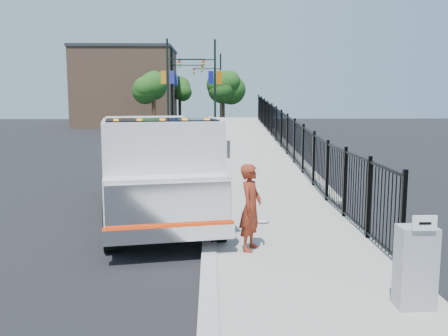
{
  "coord_description": "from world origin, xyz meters",
  "views": [
    {
      "loc": [
        0.05,
        -10.78,
        3.29
      ],
      "look_at": [
        0.38,
        2.0,
        1.42
      ],
      "focal_mm": 40.0,
      "sensor_mm": 36.0,
      "label": 1
    }
  ],
  "objects": [
    {
      "name": "sidewalk",
      "position": [
        1.93,
        -2.0,
        0.06
      ],
      "size": [
        3.55,
        12.0,
        0.12
      ],
      "primitive_type": "cube",
      "color": "#9E998E",
      "rests_on": "ground"
    },
    {
      "name": "light_pole_1",
      "position": [
        0.1,
        32.65,
        4.36
      ],
      "size": [
        3.78,
        0.22,
        8.0
      ],
      "color": "black",
      "rests_on": "ground"
    },
    {
      "name": "building",
      "position": [
        -9.0,
        44.0,
        4.0
      ],
      "size": [
        10.0,
        10.0,
        8.0
      ],
      "primitive_type": "cube",
      "color": "#8C664C",
      "rests_on": "ground"
    },
    {
      "name": "truck",
      "position": [
        -1.49,
        2.57,
        1.57
      ],
      "size": [
        4.08,
        8.51,
        2.8
      ],
      "rotation": [
        0.0,
        0.0,
        0.19
      ],
      "color": "black",
      "rests_on": "ground"
    },
    {
      "name": "light_pole_3",
      "position": [
        0.86,
        47.3,
        4.36
      ],
      "size": [
        3.78,
        0.22,
        8.0
      ],
      "color": "black",
      "rests_on": "ground"
    },
    {
      "name": "utility_cabinet",
      "position": [
        3.1,
        -3.71,
        0.75
      ],
      "size": [
        0.55,
        0.4,
        1.25
      ],
      "primitive_type": "cube",
      "color": "gray",
      "rests_on": "sidewalk"
    },
    {
      "name": "worker",
      "position": [
        0.86,
        -0.82,
        1.01
      ],
      "size": [
        0.65,
        0.77,
        1.79
      ],
      "primitive_type": "imported",
      "rotation": [
        0.0,
        0.0,
        1.16
      ],
      "color": "maroon",
      "rests_on": "sidewalk"
    },
    {
      "name": "arrow_sign",
      "position": [
        3.1,
        -3.93,
        1.48
      ],
      "size": [
        0.35,
        0.04,
        0.22
      ],
      "primitive_type": "cube",
      "color": "white",
      "rests_on": "utility_cabinet"
    },
    {
      "name": "iron_fence",
      "position": [
        3.55,
        12.0,
        0.9
      ],
      "size": [
        0.1,
        28.0,
        1.8
      ],
      "primitive_type": "cube",
      "color": "black",
      "rests_on": "ground"
    },
    {
      "name": "curb",
      "position": [
        0.0,
        -2.0,
        0.08
      ],
      "size": [
        0.3,
        12.0,
        0.16
      ],
      "primitive_type": "cube",
      "color": "#ADAAA3",
      "rests_on": "ground"
    },
    {
      "name": "debris",
      "position": [
        1.34,
        1.39,
        0.16
      ],
      "size": [
        0.35,
        0.35,
        0.09
      ],
      "primitive_type": "ellipsoid",
      "color": "silver",
      "rests_on": "sidewalk"
    },
    {
      "name": "tree_0",
      "position": [
        -5.23,
        35.66,
        3.95
      ],
      "size": [
        2.67,
        2.67,
        5.34
      ],
      "color": "#382314",
      "rests_on": "ground"
    },
    {
      "name": "ground",
      "position": [
        0.0,
        0.0,
        0.0
      ],
      "size": [
        120.0,
        120.0,
        0.0
      ],
      "primitive_type": "plane",
      "color": "black",
      "rests_on": "ground"
    },
    {
      "name": "light_pole_2",
      "position": [
        -3.59,
        40.7,
        4.36
      ],
      "size": [
        3.77,
        0.22,
        8.0
      ],
      "color": "black",
      "rests_on": "ground"
    },
    {
      "name": "tree_1",
      "position": [
        1.27,
        39.49,
        3.95
      ],
      "size": [
        2.73,
        2.73,
        5.36
      ],
      "color": "#382314",
      "rests_on": "ground"
    },
    {
      "name": "light_pole_0",
      "position": [
        -3.31,
        32.18,
        4.36
      ],
      "size": [
        3.78,
        0.22,
        8.0
      ],
      "color": "black",
      "rests_on": "ground"
    },
    {
      "name": "tree_2",
      "position": [
        -3.56,
        47.33,
        3.94
      ],
      "size": [
        2.48,
        2.48,
        5.24
      ],
      "color": "#382314",
      "rests_on": "ground"
    },
    {
      "name": "ramp",
      "position": [
        2.12,
        16.0,
        0.0
      ],
      "size": [
        3.95,
        24.06,
        3.19
      ],
      "primitive_type": "cube",
      "rotation": [
        0.06,
        0.0,
        0.0
      ],
      "color": "#9E998E",
      "rests_on": "ground"
    }
  ]
}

